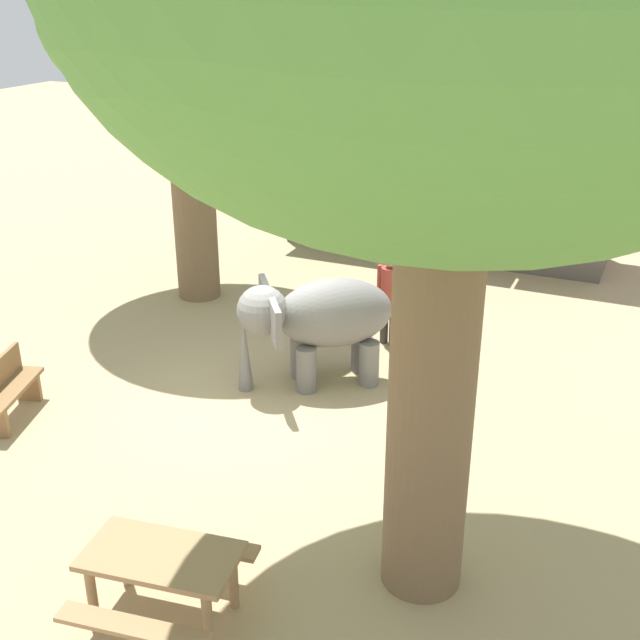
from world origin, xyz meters
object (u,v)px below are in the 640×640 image
market_stall_teal (445,202)px  feed_bucket (424,464)px  person_handler (390,293)px  shade_tree_main (182,21)px  market_stall_green (340,190)px  picnic_table_near (162,569)px  wooden_bench (6,388)px  market_stall_red (563,215)px  elephant (318,318)px

market_stall_teal → feed_bucket: market_stall_teal is taller
person_handler → shade_tree_main: shade_tree_main is taller
market_stall_green → feed_bucket: bearing=-61.5°
person_handler → market_stall_green: 6.26m
picnic_table_near → feed_bucket: picnic_table_near is taller
shade_tree_main → feed_bucket: shade_tree_main is taller
market_stall_green → market_stall_teal: same height
wooden_bench → market_stall_teal: (3.62, 9.99, 0.67)m
market_stall_green → market_stall_red: (5.20, 0.00, 0.00)m
elephant → picnic_table_near: size_ratio=1.37×
person_handler → picnic_table_near: person_handler is taller
market_stall_teal → person_handler: bearing=-84.2°
shade_tree_main → wooden_bench: 7.02m
elephant → shade_tree_main: bearing=-69.4°
market_stall_green → market_stall_red: size_ratio=1.00×
shade_tree_main → market_stall_green: size_ratio=2.80×
picnic_table_near → market_stall_red: (1.95, 12.36, 0.55)m
market_stall_red → market_stall_teal: bearing=180.0°
picnic_table_near → market_stall_red: bearing=73.0°
picnic_table_near → market_stall_green: size_ratio=0.67×
feed_bucket → market_stall_teal: bearing=104.2°
elephant → market_stall_green: market_stall_green is taller
market_stall_teal → market_stall_green: bearing=180.0°
person_handler → feed_bucket: person_handler is taller
person_handler → market_stall_red: bearing=170.8°
market_stall_green → person_handler: bearing=-59.7°
person_handler → wooden_bench: 6.22m
person_handler → market_stall_red: 5.78m
elephant → person_handler: 1.86m
market_stall_red → feed_bucket: size_ratio=7.00×
feed_bucket → market_stall_green: bearing=118.5°
wooden_bench → market_stall_green: market_stall_green is taller
feed_bucket → shade_tree_main: bearing=144.6°
market_stall_green → market_stall_red: bearing=0.0°
elephant → market_stall_green: 7.64m
market_stall_red → feed_bucket: market_stall_red is taller
wooden_bench → market_stall_red: 11.79m
market_stall_teal → market_stall_red: same height
elephant → market_stall_green: size_ratio=0.92×
elephant → shade_tree_main: shade_tree_main is taller
elephant → market_stall_green: (-2.61, 7.18, 0.06)m
person_handler → elephant: bearing=-5.3°
shade_tree_main → market_stall_green: bearing=77.4°
shade_tree_main → market_stall_teal: size_ratio=2.80×
shade_tree_main → person_handler: bearing=-8.7°
shade_tree_main → market_stall_teal: 7.22m
elephant → wooden_bench: size_ratio=1.60×
wooden_bench → market_stall_green: (1.02, 9.99, 0.67)m
feed_bucket → elephant: bearing=141.5°
market_stall_red → wooden_bench: bearing=-121.9°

